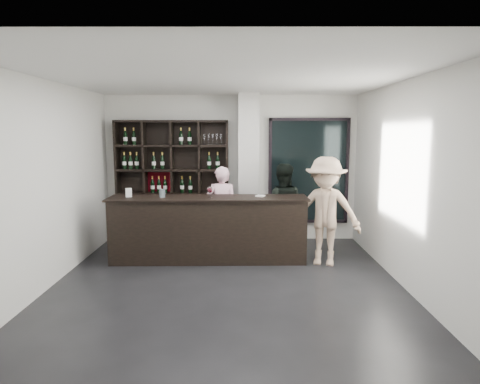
{
  "coord_description": "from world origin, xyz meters",
  "views": [
    {
      "loc": [
        0.2,
        -5.82,
        2.19
      ],
      "look_at": [
        0.18,
        1.1,
        1.2
      ],
      "focal_mm": 32.0,
      "sensor_mm": 36.0,
      "label": 1
    }
  ],
  "objects_px": {
    "tasting_counter": "(208,229)",
    "taster_black": "(282,208)",
    "taster_pink": "(222,209)",
    "wine_shelf": "(173,182)",
    "customer": "(325,211)"
  },
  "relations": [
    {
      "from": "wine_shelf",
      "to": "taster_black",
      "type": "height_order",
      "value": "wine_shelf"
    },
    {
      "from": "wine_shelf",
      "to": "taster_pink",
      "type": "relative_size",
      "value": 1.53
    },
    {
      "from": "tasting_counter",
      "to": "wine_shelf",
      "type": "bearing_deg",
      "value": 120.16
    },
    {
      "from": "wine_shelf",
      "to": "taster_pink",
      "type": "height_order",
      "value": "wine_shelf"
    },
    {
      "from": "wine_shelf",
      "to": "taster_pink",
      "type": "distance_m",
      "value": 1.3
    },
    {
      "from": "taster_pink",
      "to": "taster_black",
      "type": "height_order",
      "value": "taster_black"
    },
    {
      "from": "taster_black",
      "to": "tasting_counter",
      "type": "bearing_deg",
      "value": 33.51
    },
    {
      "from": "tasting_counter",
      "to": "taster_pink",
      "type": "distance_m",
      "value": 0.69
    },
    {
      "from": "taster_black",
      "to": "customer",
      "type": "bearing_deg",
      "value": 136.33
    },
    {
      "from": "taster_pink",
      "to": "wine_shelf",
      "type": "bearing_deg",
      "value": -34.74
    },
    {
      "from": "tasting_counter",
      "to": "taster_black",
      "type": "bearing_deg",
      "value": 24.48
    },
    {
      "from": "taster_black",
      "to": "taster_pink",
      "type": "bearing_deg",
      "value": 8.17
    },
    {
      "from": "wine_shelf",
      "to": "taster_black",
      "type": "bearing_deg",
      "value": -18.8
    },
    {
      "from": "tasting_counter",
      "to": "taster_black",
      "type": "xyz_separation_m",
      "value": [
        1.3,
        0.62,
        0.26
      ]
    },
    {
      "from": "wine_shelf",
      "to": "taster_black",
      "type": "distance_m",
      "value": 2.25
    }
  ]
}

